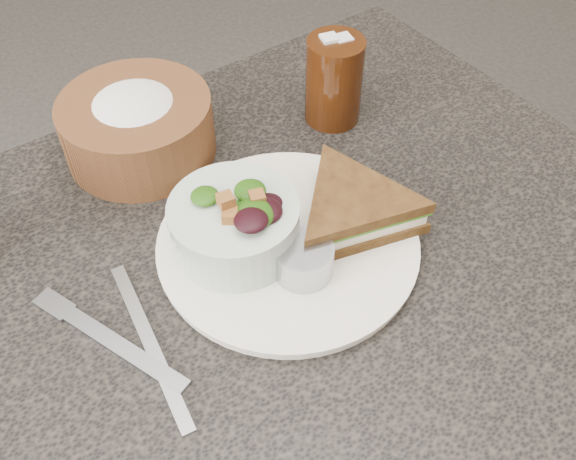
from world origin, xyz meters
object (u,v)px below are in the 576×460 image
(dinner_plate, at_px, (288,244))
(dressing_ramekin, at_px, (303,260))
(salad_bowl, at_px, (234,218))
(dining_table, at_px, (255,422))
(bread_basket, at_px, (136,119))
(sandwich, at_px, (353,209))
(cola_glass, at_px, (334,77))

(dinner_plate, xyz_separation_m, dressing_ramekin, (-0.01, -0.05, 0.03))
(salad_bowl, xyz_separation_m, dressing_ramekin, (0.04, -0.08, -0.02))
(dining_table, bearing_deg, bread_basket, 89.30)
(dinner_plate, height_order, salad_bowl, salad_bowl)
(dinner_plate, xyz_separation_m, salad_bowl, (-0.05, 0.03, 0.05))
(sandwich, xyz_separation_m, dressing_ramekin, (-0.09, -0.02, -0.00))
(dining_table, distance_m, dinner_plate, 0.39)
(salad_bowl, relative_size, dressing_ramekin, 2.20)
(sandwich, relative_size, dressing_ramekin, 2.76)
(dressing_ramekin, bearing_deg, sandwich, 15.42)
(salad_bowl, bearing_deg, bread_basket, 92.63)
(cola_glass, bearing_deg, dinner_plate, -139.63)
(salad_bowl, height_order, dressing_ramekin, salad_bowl)
(salad_bowl, relative_size, bread_basket, 0.74)
(dining_table, relative_size, dressing_ramekin, 15.43)
(salad_bowl, bearing_deg, dining_table, -113.53)
(dinner_plate, bearing_deg, bread_basket, 103.71)
(sandwich, xyz_separation_m, cola_glass, (0.11, 0.18, 0.03))
(dinner_plate, distance_m, sandwich, 0.08)
(dinner_plate, bearing_deg, dressing_ramekin, -104.97)
(bread_basket, bearing_deg, dinner_plate, -76.29)
(salad_bowl, bearing_deg, cola_glass, 28.58)
(cola_glass, bearing_deg, salad_bowl, -151.42)
(bread_basket, bearing_deg, cola_glass, -18.98)
(dinner_plate, relative_size, bread_basket, 1.53)
(salad_bowl, height_order, bread_basket, bread_basket)
(sandwich, distance_m, bread_basket, 0.30)
(dressing_ramekin, bearing_deg, dinner_plate, 75.03)
(dining_table, xyz_separation_m, dressing_ramekin, (0.05, -0.05, 0.41))
(dining_table, height_order, salad_bowl, salad_bowl)
(dinner_plate, distance_m, salad_bowl, 0.08)
(bread_basket, relative_size, cola_glass, 1.47)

